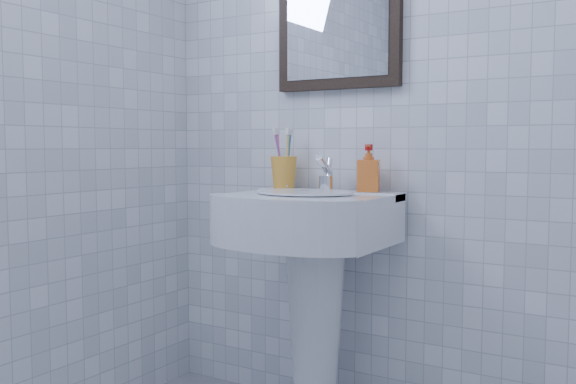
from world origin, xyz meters
The scene contains 6 objects.
wall_back centered at (0.00, 1.20, 1.25)m, with size 2.20×0.02×2.50m, color white.
washbasin centered at (-0.35, 0.99, 0.58)m, with size 0.56×0.41×0.87m.
faucet centered at (-0.35, 1.09, 0.92)m, with size 0.05×0.12×0.14m.
toothbrush_cup centered at (-0.54, 1.12, 0.92)m, with size 0.10×0.10×0.12m, color gold, non-canonical shape.
soap_dispenser centered at (-0.19, 1.11, 0.95)m, with size 0.08×0.08×0.17m, color red.
wall_mirror centered at (-0.35, 1.18, 1.55)m, with size 0.50×0.04×0.62m.
Camera 1 is at (0.75, -1.00, 1.03)m, focal length 40.00 mm.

